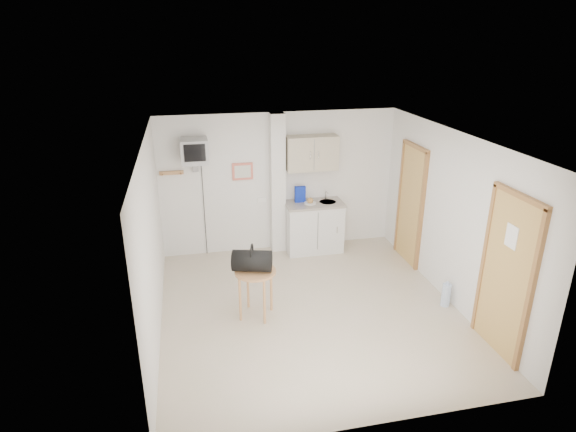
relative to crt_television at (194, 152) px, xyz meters
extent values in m
plane|color=#C1B098|center=(1.45, -2.02, -1.94)|extent=(4.50, 4.50, 0.00)
cube|color=white|center=(1.45, 0.23, -0.69)|extent=(4.20, 0.04, 2.50)
cube|color=white|center=(1.45, -4.27, -0.69)|extent=(4.20, 0.04, 2.50)
cube|color=white|center=(-0.65, -2.02, -0.69)|extent=(0.04, 4.50, 2.50)
cube|color=white|center=(3.55, -2.02, -0.69)|extent=(0.04, 4.50, 2.50)
cube|color=white|center=(1.45, -2.02, 0.56)|extent=(4.20, 4.50, 0.04)
cube|color=white|center=(1.40, 0.12, -0.69)|extent=(0.25, 0.22, 2.50)
cube|color=#D46151|center=(0.80, 0.21, -0.44)|extent=(0.36, 0.03, 0.30)
cube|color=silver|center=(0.80, 0.19, -0.44)|extent=(0.28, 0.01, 0.22)
cube|color=#C7834E|center=(-0.40, 0.20, -0.39)|extent=(0.40, 0.05, 0.06)
cube|color=white|center=(1.13, 0.22, -0.99)|extent=(0.15, 0.02, 0.08)
cylinder|color=#C7834E|center=(-0.55, 0.14, -0.40)|extent=(0.02, 0.08, 0.02)
cylinder|color=#C7834E|center=(-0.25, 0.14, -0.40)|extent=(0.02, 0.08, 0.02)
cube|color=olive|center=(3.52, -0.77, -0.94)|extent=(0.04, 0.75, 2.00)
cube|color=brown|center=(3.52, -0.77, -0.94)|extent=(0.06, 0.87, 2.06)
cube|color=olive|center=(3.52, -3.37, -0.93)|extent=(0.04, 0.82, 2.02)
cube|color=brown|center=(3.52, -3.37, -0.93)|extent=(0.06, 0.94, 2.08)
cube|color=white|center=(3.50, -3.37, -0.39)|extent=(0.01, 0.20, 0.28)
cube|color=silver|center=(2.03, -0.05, -1.50)|extent=(1.00, 0.55, 0.88)
cube|color=gray|center=(2.03, -0.05, -1.04)|extent=(1.03, 0.58, 0.04)
cylinder|color=#B7B7BA|center=(2.28, -0.05, -1.04)|extent=(0.30, 0.30, 0.05)
cylinder|color=#B7B7BA|center=(2.28, 0.09, -0.94)|extent=(0.02, 0.02, 0.16)
cylinder|color=#B7B7BA|center=(2.28, 0.03, -0.86)|extent=(0.02, 0.13, 0.02)
cube|color=#B6AB8F|center=(2.00, 0.07, -0.14)|extent=(0.90, 0.32, 0.60)
cube|color=#0B22A2|center=(1.79, 0.05, -0.87)|extent=(0.19, 0.07, 0.29)
cylinder|color=white|center=(1.95, -0.07, -1.01)|extent=(0.22, 0.22, 0.01)
sphere|color=tan|center=(1.95, -0.07, -0.96)|extent=(0.11, 0.11, 0.11)
cube|color=slate|center=(0.00, 0.07, -0.21)|extent=(0.36, 0.32, 0.02)
cube|color=slate|center=(0.00, 0.20, -0.29)|extent=(0.10, 0.06, 0.20)
cube|color=#A0A0A3|center=(0.00, 0.00, 0.01)|extent=(0.44, 0.42, 0.40)
cube|color=black|center=(0.00, -0.22, 0.03)|extent=(0.34, 0.02, 0.28)
cylinder|color=black|center=(0.10, 0.21, -1.07)|extent=(0.01, 0.01, 1.73)
cylinder|color=#C7834E|center=(0.67, -1.99, -1.24)|extent=(0.57, 0.57, 0.03)
cylinder|color=#C7834E|center=(0.91, -1.91, -1.60)|extent=(0.04, 0.04, 0.68)
cylinder|color=#C7834E|center=(0.59, -1.76, -1.60)|extent=(0.04, 0.04, 0.68)
cylinder|color=#C7834E|center=(0.44, -2.07, -1.60)|extent=(0.04, 0.04, 0.68)
cylinder|color=#C7834E|center=(0.76, -2.22, -1.60)|extent=(0.04, 0.04, 0.68)
cylinder|color=black|center=(0.63, -1.98, -1.08)|extent=(0.59, 0.43, 0.30)
torus|color=black|center=(0.63, -1.98, -0.94)|extent=(0.08, 0.22, 0.22)
cylinder|color=silver|center=(3.43, -2.32, -1.76)|extent=(0.13, 0.13, 0.35)
cylinder|color=silver|center=(3.43, -2.32, -1.57)|extent=(0.04, 0.04, 0.04)
camera|label=1|loc=(-0.13, -7.83, 1.86)|focal=30.00mm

